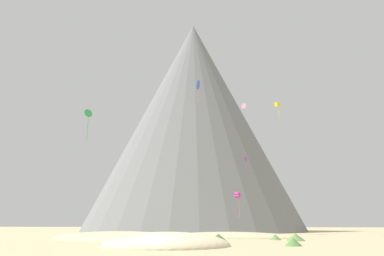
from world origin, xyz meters
name	(u,v)px	position (x,y,z in m)	size (l,w,h in m)	color
ground_plane	(157,250)	(0.00, 0.00, 0.00)	(400.00, 400.00, 0.00)	#C6B284
dune_foreground_left	(231,238)	(4.28, 26.73, 0.00)	(21.26, 8.75, 1.75)	#CCBA8E
dune_foreground_right	(167,246)	(-0.51, 5.20, 0.00)	(13.32, 12.53, 2.65)	beige
dune_midground	(121,239)	(-10.92, 19.26, 0.00)	(27.17, 16.80, 2.07)	beige
bush_near_right	(293,242)	(11.77, 7.05, 0.39)	(1.74, 1.74, 0.79)	#568442
bush_far_right	(295,237)	(13.16, 17.89, 0.47)	(2.49, 2.49, 0.94)	#668C4C
bush_far_left	(275,237)	(10.71, 19.82, 0.37)	(1.73, 1.73, 0.74)	#668C4C
bush_near_left	(96,237)	(-14.50, 18.52, 0.20)	(2.00, 2.00, 0.40)	#477238
bush_ridge_crest	(218,238)	(3.61, 14.63, 0.46)	(2.22, 2.22, 0.92)	#477238
bush_mid_center	(90,235)	(-16.39, 20.50, 0.54)	(1.28, 1.28, 1.09)	#668C4C
rock_massif	(192,122)	(-10.57, 73.29, 33.80)	(75.24, 75.24, 69.28)	slate
kite_yellow_high	(278,105)	(14.35, 44.36, 27.75)	(1.33, 1.34, 3.97)	yellow
kite_pink_high	(244,106)	(6.66, 56.00, 32.02)	(1.48, 1.15, 1.54)	pink
kite_violet_mid	(246,160)	(6.56, 52.67, 16.97)	(0.82, 0.87, 2.90)	purple
kite_green_mid	(88,114)	(-20.38, 23.98, 20.98)	(1.17, 1.43, 5.63)	green
kite_blue_high	(199,85)	(-2.81, 39.85, 31.97)	(0.96, 2.26, 5.78)	blue
kite_lime_high	(199,103)	(-5.83, 58.90, 34.84)	(1.49, 1.44, 5.26)	#8CD133
kite_indigo_low	(174,178)	(-11.10, 52.45, 13.00)	(0.92, 1.42, 4.79)	#5138B2
kite_magenta_low	(238,195)	(4.78, 43.12, 7.84)	(1.32, 1.36, 5.23)	#D1339E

